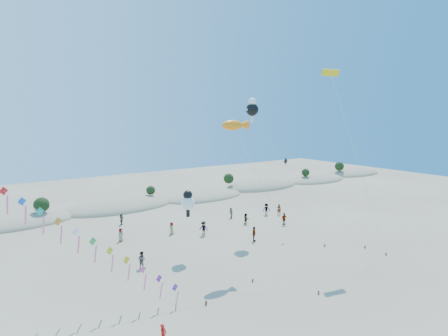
% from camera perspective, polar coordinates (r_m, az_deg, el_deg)
% --- Properties ---
extents(ground, '(160.00, 160.00, 0.00)m').
position_cam_1_polar(ground, '(29.97, 16.57, -23.29)').
color(ground, '#85755C').
rests_on(ground, ground).
extents(dune_ridge, '(145.30, 11.49, 5.57)m').
position_cam_1_polar(dune_ridge, '(66.26, -14.91, -5.63)').
color(dune_ridge, gray).
rests_on(dune_ridge, ground).
extents(fish_kite, '(3.13, 11.71, 14.97)m').
position_cam_1_polar(fish_kite, '(39.28, 1.71, 6.51)').
color(fish_kite, '#3F2D1E').
rests_on(fish_kite, ground).
extents(cartoon_kite_low, '(2.42, 10.12, 7.37)m').
position_cam_1_polar(cartoon_kite_low, '(41.07, -5.53, -5.09)').
color(cartoon_kite_low, '#3F2D1E').
rests_on(cartoon_kite_low, ground).
extents(cartoon_kite_high, '(3.68, 11.56, 17.74)m').
position_cam_1_polar(cartoon_kite_high, '(50.02, 4.33, 9.07)').
color(cartoon_kite_high, '#3F2D1E').
rests_on(cartoon_kite_high, ground).
extents(parafoil_kite, '(4.52, 6.43, 20.54)m').
position_cam_1_polar(parafoil_kite, '(44.53, 16.08, 13.25)').
color(parafoil_kite, '#3F2D1E').
rests_on(parafoil_kite, ground).
extents(dark_kite, '(3.49, 10.63, 9.93)m').
position_cam_1_polar(dark_kite, '(48.89, 12.55, -2.46)').
color(dark_kite, '#3F2D1E').
rests_on(dark_kite, ground).
extents(flyer_foreground, '(0.70, 0.65, 1.60)m').
position_cam_1_polar(flyer_foreground, '(27.76, -9.24, -23.86)').
color(flyer_foreground, red).
rests_on(flyer_foreground, ground).
extents(beachgoers, '(26.62, 17.55, 1.85)m').
position_cam_1_polar(beachgoers, '(51.40, -1.35, -8.45)').
color(beachgoers, slate).
rests_on(beachgoers, ground).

